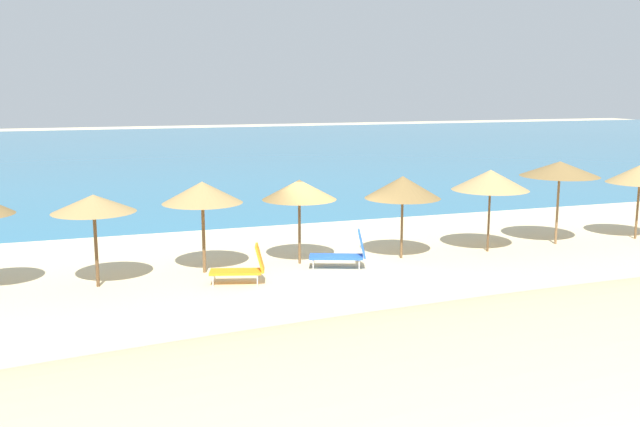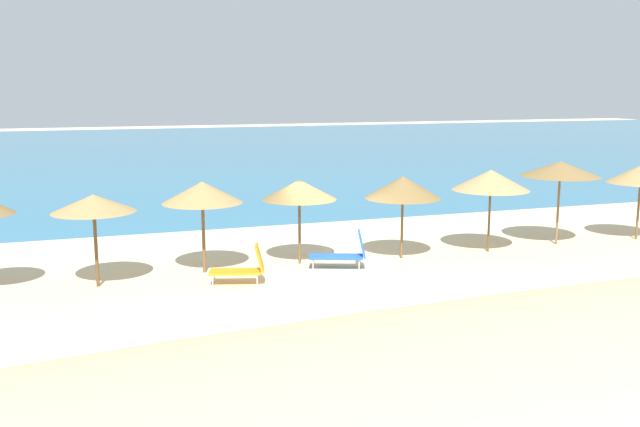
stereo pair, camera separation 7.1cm
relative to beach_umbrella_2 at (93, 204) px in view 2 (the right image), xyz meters
The scene contains 12 objects.
ground_plane 6.90m from the beach_umbrella_2, ahead, with size 160.00×160.00×0.00m, color beige.
sea_water 40.66m from the beach_umbrella_2, 80.78° to the left, with size 160.00×67.00×0.01m, color teal.
dune_ridge 11.53m from the beach_umbrella_2, 65.99° to the right, with size 37.10×5.87×1.68m, color #C9B586.
beach_umbrella_2 is the anchor object (origin of this frame).
beach_umbrella_3 2.99m from the beach_umbrella_2, 10.07° to the left, with size 2.28×2.28×2.64m.
beach_umbrella_4 5.88m from the beach_umbrella_2, ahead, with size 2.22×2.22×2.55m.
beach_umbrella_5 9.05m from the beach_umbrella_2, ahead, with size 2.34×2.34×2.57m.
beach_umbrella_6 12.09m from the beach_umbrella_2, ahead, with size 2.46×2.46×2.67m.
beach_umbrella_7 14.89m from the beach_umbrella_2, ahead, with size 2.61×2.61×2.82m.
lounge_chair_0 4.26m from the beach_umbrella_2, 15.57° to the right, with size 1.57×0.95×1.09m.
lounge_chair_3 7.12m from the beach_umbrella_2, ahead, with size 1.75×1.14×1.15m.
cooler_box 6.50m from the beach_umbrella_2, 21.42° to the right, with size 0.43×0.36×0.42m, color white.
Camera 2 is at (-6.77, -18.58, 5.26)m, focal length 39.53 mm.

